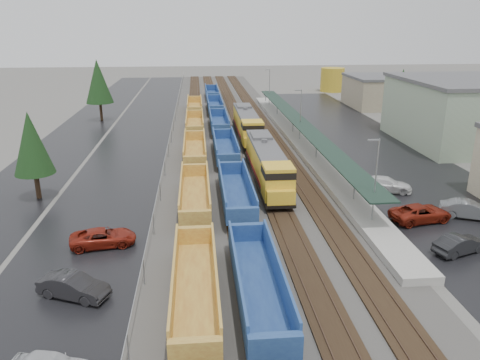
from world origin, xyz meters
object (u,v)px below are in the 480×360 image
Objects in this scene: parked_car_east_e at (469,210)px; well_string_blue at (225,149)px; locomotive_lead at (267,164)px; well_string_yellow at (195,170)px; locomotive_trail at (247,125)px; parked_car_east_c at (385,184)px; parked_car_west_b at (74,287)px; parked_car_east_a at (460,244)px; storage_tank at (332,80)px; parked_car_west_c at (103,238)px; parked_car_east_b at (421,213)px.

well_string_blue is at bearing 66.21° from parked_car_east_e.
well_string_yellow is (-8.00, 2.31, -1.12)m from locomotive_lead.
locomotive_lead and locomotive_trail have the same top height.
well_string_blue is 30.66m from parked_car_east_e.
parked_car_east_c is (20.22, -5.81, -0.43)m from well_string_yellow.
parked_car_east_a is (28.55, 3.59, -0.04)m from parked_car_west_b.
storage_tank is 1.16× the size of parked_car_west_c.
locomotive_lead is 21.73m from parked_car_east_a.
locomotive_trail is 40.67m from parked_car_east_a.
locomotive_trail is at bearing 43.66° from parked_car_east_c.
locomotive_trail is at bearing -33.28° from parked_car_west_c.
parked_car_west_b is 0.96× the size of parked_car_east_e.
well_string_yellow is 18.85× the size of parked_car_west_c.
well_string_yellow reaches higher than parked_car_east_b.
locomotive_lead is 4.05× the size of parked_car_west_b.
parked_car_west_c is (-15.41, -13.80, -1.61)m from locomotive_lead.
parked_car_east_e is (17.08, -11.11, -1.52)m from locomotive_lead.
well_string_blue is 20.62× the size of parked_car_east_b.
parked_car_east_e is (17.08, -32.11, -1.52)m from locomotive_trail.
well_string_blue is at bearing -117.70° from storage_tank.
parked_car_west_c is (-42.94, -85.00, -2.28)m from storage_tank.
storage_tank is at bearing 62.30° from well_string_blue.
parked_car_east_c is 1.10× the size of parked_car_east_e.
parked_car_east_c is at bearing -42.07° from well_string_blue.
parked_car_east_a is (12.58, -38.65, -1.59)m from locomotive_trail.
storage_tank is 90.13m from parked_car_east_a.
parked_car_east_e reaches higher than parked_car_west_b.
well_string_blue is 21.32× the size of parked_car_east_c.
well_string_yellow is 19.74× the size of parked_car_east_e.
parked_car_east_e is at bearing -61.99° from locomotive_trail.
well_string_blue is 33.22m from parked_car_east_a.
locomotive_lead is 0.20× the size of well_string_yellow.
parked_car_east_e is (21.08, -22.25, -0.42)m from well_string_blue.
well_string_blue is 27.86m from parked_car_east_b.
parked_car_east_e is at bearing -54.54° from parked_car_east_a.
parked_car_west_b is 33.30m from parked_car_east_c.
storage_tank is (27.53, 71.20, 0.67)m from locomotive_lead.
storage_tank is at bearing 62.72° from well_string_yellow.
storage_tank is 1.07× the size of parked_car_east_b.
parked_car_west_c is at bearing 18.30° from parked_car_west_b.
well_string_blue reaches higher than parked_car_east_b.
well_string_yellow is 28.45m from parked_car_east_e.
parked_car_east_a is at bearing -54.51° from locomotive_lead.
parked_car_east_a is (20.58, -19.96, -0.47)m from well_string_yellow.
locomotive_lead is 11.89m from well_string_blue.
locomotive_lead is 3.89× the size of parked_car_east_e.
parked_car_east_c reaches higher than parked_car_west_c.
locomotive_trail is 0.20× the size of well_string_yellow.
parked_car_east_a is 0.91× the size of parked_car_east_e.
locomotive_lead reaches higher than parked_car_east_e.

